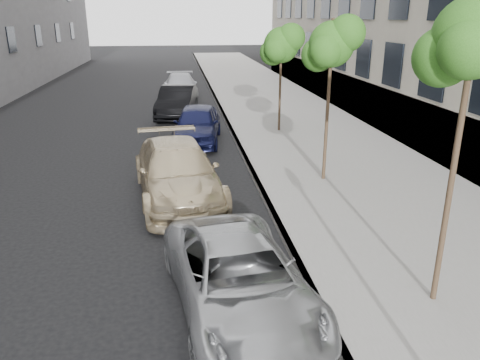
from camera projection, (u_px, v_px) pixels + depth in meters
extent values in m
cube|color=gray|center=(264.00, 96.00, 29.46)|extent=(6.40, 72.00, 0.14)
cube|color=#9E9B93|center=(215.00, 97.00, 29.08)|extent=(0.15, 72.00, 0.14)
cylinder|color=#38281C|center=(455.00, 159.00, 7.42)|extent=(0.10, 0.10, 5.12)
sphere|color=#296018|center=(474.00, 37.00, 6.80)|extent=(1.22, 1.22, 1.22)
sphere|color=#296018|center=(443.00, 57.00, 7.09)|extent=(0.92, 0.92, 0.92)
cylinder|color=#38281C|center=(328.00, 103.00, 13.57)|extent=(0.10, 0.10, 4.66)
sphere|color=#296018|center=(332.00, 44.00, 13.03)|extent=(1.28, 1.28, 1.28)
sphere|color=#296018|center=(347.00, 33.00, 12.79)|extent=(1.02, 1.02, 1.02)
sphere|color=#296018|center=(318.00, 55.00, 13.32)|extent=(0.96, 0.96, 0.96)
cylinder|color=#38281C|center=(280.00, 80.00, 19.71)|extent=(0.10, 0.10, 4.27)
sphere|color=#296018|center=(281.00, 45.00, 19.23)|extent=(1.45, 1.45, 1.45)
sphere|color=#296018|center=(291.00, 38.00, 18.99)|extent=(1.16, 1.16, 1.16)
sphere|color=#296018|center=(273.00, 52.00, 19.53)|extent=(1.09, 1.09, 1.09)
imported|color=#A8AAAC|center=(239.00, 279.00, 7.94)|extent=(2.72, 4.83, 1.27)
imported|color=#C7B48E|center=(177.00, 172.00, 12.95)|extent=(2.79, 5.52, 1.54)
imported|color=black|center=(197.00, 124.00, 18.75)|extent=(2.33, 4.58, 1.49)
imported|color=black|center=(177.00, 102.00, 23.45)|extent=(2.29, 4.87, 1.54)
imported|color=#AAACB3|center=(181.00, 86.00, 29.09)|extent=(2.02, 4.96, 1.44)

